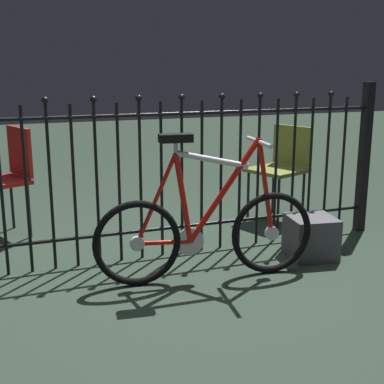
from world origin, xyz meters
TOP-DOWN VIEW (x-y plane):
  - ground_plane at (0.00, 0.00)m, footprint 20.00×20.00m
  - iron_fence at (-0.05, 0.57)m, footprint 3.44×0.07m
  - bicycle at (0.10, 0.05)m, footprint 1.42×0.40m
  - chair_red at (-1.02, 1.44)m, footprint 0.52×0.52m
  - chair_olive at (1.25, 1.10)m, footprint 0.55×0.55m
  - display_crate at (0.95, 0.16)m, footprint 0.36×0.36m

SIDE VIEW (x-z plane):
  - ground_plane at x=0.00m, z-range 0.00..0.00m
  - display_crate at x=0.95m, z-range 0.00..0.30m
  - bicycle at x=0.10m, z-range -0.14..0.80m
  - chair_olive at x=1.25m, z-range 0.09..0.91m
  - chair_red at x=-1.02m, z-range 0.09..0.95m
  - iron_fence at x=-0.05m, z-range 0.00..1.21m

